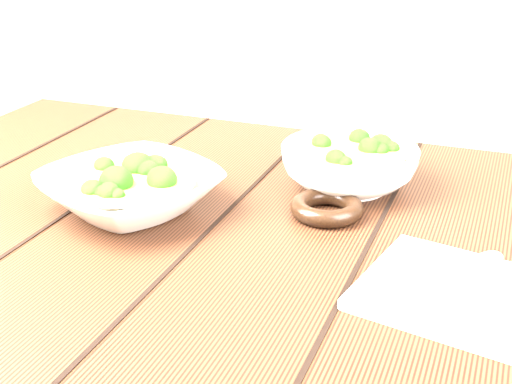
% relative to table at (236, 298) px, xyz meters
% --- Properties ---
extents(table, '(1.20, 0.80, 0.75)m').
position_rel_table_xyz_m(table, '(0.00, 0.00, 0.00)').
color(table, '#391E10').
rests_on(table, ground).
extents(soup_bowl_front, '(0.30, 0.30, 0.07)m').
position_rel_table_xyz_m(soup_bowl_front, '(-0.14, -0.02, 0.15)').
color(soup_bowl_front, silver).
rests_on(soup_bowl_front, table).
extents(soup_bowl_back, '(0.24, 0.24, 0.07)m').
position_rel_table_xyz_m(soup_bowl_back, '(0.11, 0.16, 0.15)').
color(soup_bowl_back, silver).
rests_on(soup_bowl_back, table).
extents(trivet, '(0.12, 0.12, 0.02)m').
position_rel_table_xyz_m(trivet, '(0.11, 0.06, 0.13)').
color(trivet, black).
rests_on(trivet, table).
extents(napkin, '(0.25, 0.22, 0.01)m').
position_rel_table_xyz_m(napkin, '(0.31, -0.10, 0.13)').
color(napkin, beige).
rests_on(napkin, table).
extents(spoon_left, '(0.08, 0.17, 0.01)m').
position_rel_table_xyz_m(spoon_left, '(0.31, -0.06, 0.13)').
color(spoon_left, '#AAA596').
rests_on(spoon_left, napkin).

